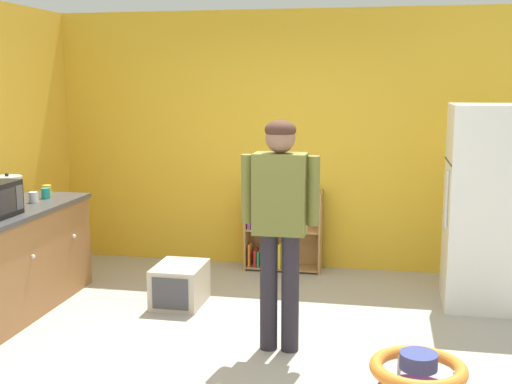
{
  "coord_description": "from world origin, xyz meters",
  "views": [
    {
      "loc": [
        0.92,
        -4.56,
        1.99
      ],
      "look_at": [
        -0.08,
        0.46,
        1.11
      ],
      "focal_mm": 46.31,
      "sensor_mm": 36.0,
      "label": 1
    }
  ],
  "objects_px": {
    "refrigerator": "(488,207)",
    "baby_walker": "(418,378)",
    "teal_cup": "(46,193)",
    "pet_carrier": "(180,285)",
    "bookshelf": "(279,235)",
    "yellow_cup": "(47,190)",
    "standing_person": "(280,213)",
    "white_cup": "(34,197)",
    "crock_pot": "(8,191)"
  },
  "relations": [
    {
      "from": "refrigerator",
      "to": "pet_carrier",
      "type": "height_order",
      "value": "refrigerator"
    },
    {
      "from": "crock_pot",
      "to": "teal_cup",
      "type": "height_order",
      "value": "crock_pot"
    },
    {
      "from": "standing_person",
      "to": "yellow_cup",
      "type": "relative_size",
      "value": 17.96
    },
    {
      "from": "crock_pot",
      "to": "teal_cup",
      "type": "xyz_separation_m",
      "value": [
        0.12,
        0.43,
        -0.09
      ]
    },
    {
      "from": "bookshelf",
      "to": "white_cup",
      "type": "bearing_deg",
      "value": -145.24
    },
    {
      "from": "standing_person",
      "to": "crock_pot",
      "type": "height_order",
      "value": "standing_person"
    },
    {
      "from": "refrigerator",
      "to": "crock_pot",
      "type": "distance_m",
      "value": 4.18
    },
    {
      "from": "standing_person",
      "to": "pet_carrier",
      "type": "xyz_separation_m",
      "value": [
        -1.03,
        0.82,
        -0.86
      ]
    },
    {
      "from": "crock_pot",
      "to": "white_cup",
      "type": "relative_size",
      "value": 3.09
    },
    {
      "from": "crock_pot",
      "to": "white_cup",
      "type": "xyz_separation_m",
      "value": [
        0.12,
        0.21,
        -0.09
      ]
    },
    {
      "from": "teal_cup",
      "to": "bookshelf",
      "type": "bearing_deg",
      "value": 30.38
    },
    {
      "from": "white_cup",
      "to": "bookshelf",
      "type": "bearing_deg",
      "value": 34.76
    },
    {
      "from": "baby_walker",
      "to": "teal_cup",
      "type": "xyz_separation_m",
      "value": [
        -3.32,
        1.56,
        0.79
      ]
    },
    {
      "from": "teal_cup",
      "to": "yellow_cup",
      "type": "bearing_deg",
      "value": 114.81
    },
    {
      "from": "pet_carrier",
      "to": "crock_pot",
      "type": "height_order",
      "value": "crock_pot"
    },
    {
      "from": "pet_carrier",
      "to": "teal_cup",
      "type": "height_order",
      "value": "teal_cup"
    },
    {
      "from": "teal_cup",
      "to": "standing_person",
      "type": "bearing_deg",
      "value": -21.54
    },
    {
      "from": "pet_carrier",
      "to": "yellow_cup",
      "type": "height_order",
      "value": "yellow_cup"
    },
    {
      "from": "bookshelf",
      "to": "pet_carrier",
      "type": "distance_m",
      "value": 1.46
    },
    {
      "from": "bookshelf",
      "to": "baby_walker",
      "type": "height_order",
      "value": "bookshelf"
    },
    {
      "from": "white_cup",
      "to": "standing_person",
      "type": "bearing_deg",
      "value": -16.83
    },
    {
      "from": "pet_carrier",
      "to": "teal_cup",
      "type": "xyz_separation_m",
      "value": [
        -1.31,
        0.1,
        0.77
      ]
    },
    {
      "from": "white_cup",
      "to": "teal_cup",
      "type": "relative_size",
      "value": 1.0
    },
    {
      "from": "baby_walker",
      "to": "yellow_cup",
      "type": "xyz_separation_m",
      "value": [
        -3.4,
        1.73,
        0.79
      ]
    },
    {
      "from": "crock_pot",
      "to": "teal_cup",
      "type": "bearing_deg",
      "value": 74.64
    },
    {
      "from": "refrigerator",
      "to": "white_cup",
      "type": "relative_size",
      "value": 18.74
    },
    {
      "from": "bookshelf",
      "to": "refrigerator",
      "type": "bearing_deg",
      "value": -21.17
    },
    {
      "from": "yellow_cup",
      "to": "pet_carrier",
      "type": "bearing_deg",
      "value": -10.9
    },
    {
      "from": "baby_walker",
      "to": "white_cup",
      "type": "bearing_deg",
      "value": 157.95
    },
    {
      "from": "pet_carrier",
      "to": "standing_person",
      "type": "bearing_deg",
      "value": -38.6
    },
    {
      "from": "baby_walker",
      "to": "teal_cup",
      "type": "height_order",
      "value": "teal_cup"
    },
    {
      "from": "refrigerator",
      "to": "teal_cup",
      "type": "relative_size",
      "value": 18.74
    },
    {
      "from": "baby_walker",
      "to": "pet_carrier",
      "type": "height_order",
      "value": "pet_carrier"
    },
    {
      "from": "refrigerator",
      "to": "baby_walker",
      "type": "bearing_deg",
      "value": -108.22
    },
    {
      "from": "teal_cup",
      "to": "yellow_cup",
      "type": "height_order",
      "value": "same"
    },
    {
      "from": "refrigerator",
      "to": "bookshelf",
      "type": "height_order",
      "value": "refrigerator"
    },
    {
      "from": "bookshelf",
      "to": "teal_cup",
      "type": "relative_size",
      "value": 8.95
    },
    {
      "from": "standing_person",
      "to": "yellow_cup",
      "type": "xyz_separation_m",
      "value": [
        -2.42,
        1.09,
        -0.09
      ]
    },
    {
      "from": "bookshelf",
      "to": "standing_person",
      "type": "xyz_separation_m",
      "value": [
        0.35,
        -2.1,
        0.66
      ]
    },
    {
      "from": "standing_person",
      "to": "white_cup",
      "type": "xyz_separation_m",
      "value": [
        -2.35,
        0.71,
        -0.09
      ]
    },
    {
      "from": "refrigerator",
      "to": "white_cup",
      "type": "xyz_separation_m",
      "value": [
        -3.97,
        -0.63,
        0.06
      ]
    },
    {
      "from": "refrigerator",
      "to": "pet_carrier",
      "type": "relative_size",
      "value": 3.22
    },
    {
      "from": "refrigerator",
      "to": "standing_person",
      "type": "xyz_separation_m",
      "value": [
        -1.63,
        -1.34,
        0.15
      ]
    },
    {
      "from": "baby_walker",
      "to": "crock_pot",
      "type": "bearing_deg",
      "value": 161.77
    },
    {
      "from": "baby_walker",
      "to": "yellow_cup",
      "type": "distance_m",
      "value": 3.89
    },
    {
      "from": "teal_cup",
      "to": "pet_carrier",
      "type": "bearing_deg",
      "value": -4.43
    },
    {
      "from": "pet_carrier",
      "to": "crock_pot",
      "type": "relative_size",
      "value": 1.88
    },
    {
      "from": "pet_carrier",
      "to": "yellow_cup",
      "type": "distance_m",
      "value": 1.61
    },
    {
      "from": "standing_person",
      "to": "bookshelf",
      "type": "bearing_deg",
      "value": 99.35
    },
    {
      "from": "bookshelf",
      "to": "pet_carrier",
      "type": "bearing_deg",
      "value": -118.33
    }
  ]
}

